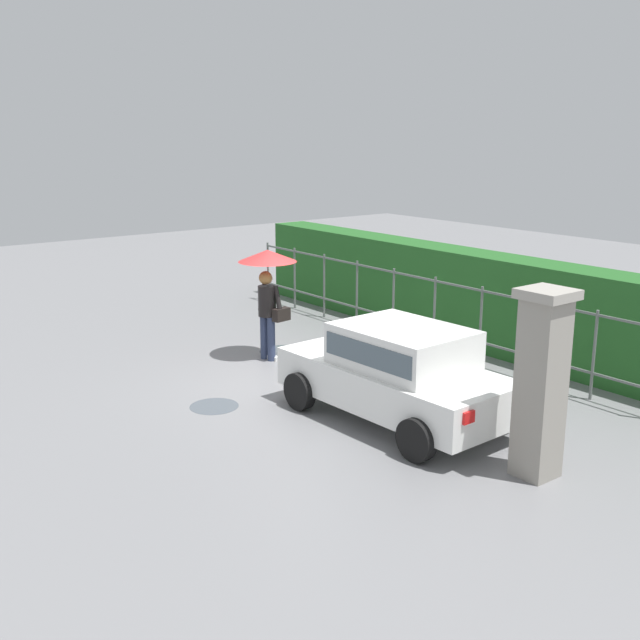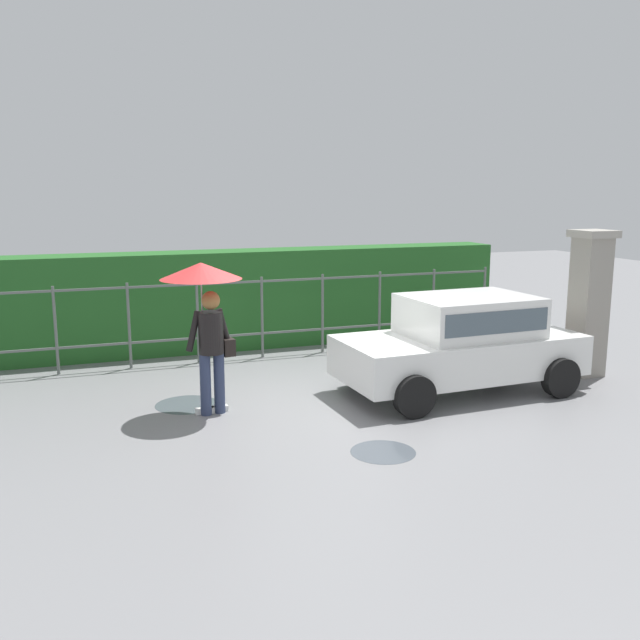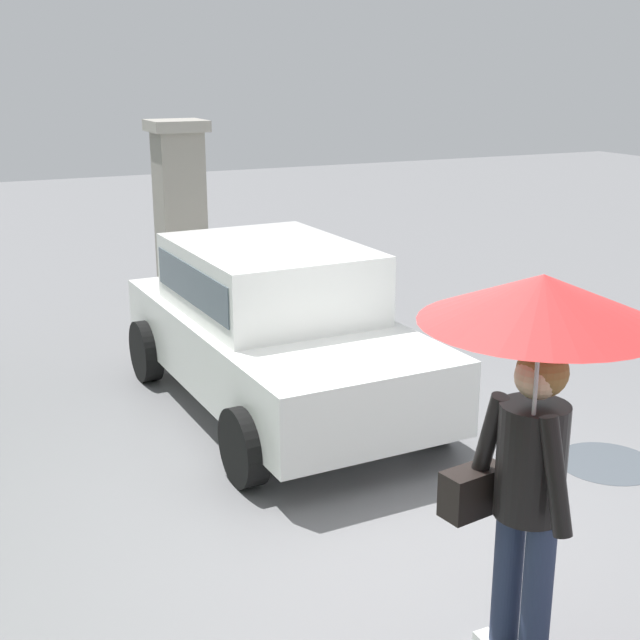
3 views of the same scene
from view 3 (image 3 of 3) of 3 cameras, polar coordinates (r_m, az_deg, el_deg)
The scene contains 5 objects.
ground_plane at distance 6.08m, azimuth 4.78°, elevation -13.03°, with size 40.00×40.00×0.00m, color slate.
car at distance 7.70m, azimuth -3.05°, elevation -0.06°, with size 3.79×1.98×1.48m.
pedestrian at distance 4.10m, azimuth 13.96°, elevation -3.38°, with size 1.11×1.11×2.10m.
gate_pillar at distance 9.82m, azimuth -9.12°, elevation 5.97°, with size 0.60×0.60×2.42m.
puddle_near at distance 7.21m, azimuth 18.35°, elevation -8.90°, with size 0.78×0.78×0.00m, color #4C545B.
Camera 3 is at (-4.57, 2.68, 2.98)m, focal length 48.69 mm.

